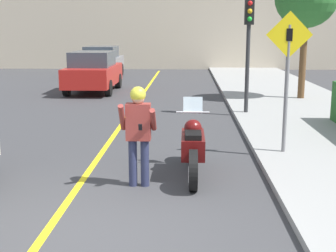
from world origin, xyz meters
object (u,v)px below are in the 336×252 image
(traffic_light, at_px, (249,33))
(parked_car_red, at_px, (93,71))
(motorcycle, at_px, (193,147))
(crossing_sign, at_px, (287,69))
(parked_car_grey, at_px, (102,62))
(person_biker, at_px, (138,126))

(traffic_light, relative_size, parked_car_red, 0.79)
(motorcycle, distance_m, parked_car_red, 11.93)
(crossing_sign, xyz_separation_m, parked_car_red, (-5.88, 9.95, -0.94))
(motorcycle, distance_m, traffic_light, 6.44)
(parked_car_grey, bearing_deg, traffic_light, -60.61)
(person_biker, bearing_deg, crossing_sign, 34.73)
(motorcycle, xyz_separation_m, person_biker, (-0.90, -0.63, 0.49))
(crossing_sign, relative_size, parked_car_red, 0.67)
(crossing_sign, bearing_deg, parked_car_grey, 112.45)
(person_biker, distance_m, parked_car_grey, 18.36)
(traffic_light, height_order, parked_car_grey, traffic_light)
(person_biker, relative_size, parked_car_grey, 0.40)
(motorcycle, height_order, parked_car_grey, parked_car_grey)
(crossing_sign, xyz_separation_m, parked_car_grey, (-6.62, 16.03, -0.94))
(person_biker, height_order, traffic_light, traffic_light)
(parked_car_red, height_order, parked_car_grey, same)
(crossing_sign, xyz_separation_m, traffic_light, (-0.20, 4.63, 0.66))
(traffic_light, bearing_deg, crossing_sign, -87.51)
(crossing_sign, height_order, parked_car_grey, crossing_sign)
(traffic_light, xyz_separation_m, parked_car_grey, (-6.42, 11.40, -1.60))
(traffic_light, xyz_separation_m, parked_car_red, (-5.68, 5.32, -1.60))
(person_biker, bearing_deg, parked_car_red, 104.71)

